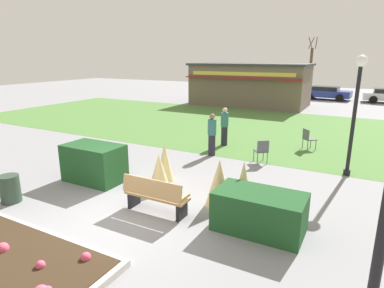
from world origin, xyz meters
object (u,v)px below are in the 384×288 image
(park_bench, at_px, (155,195))
(person_strolling, at_px, (225,126))
(lamppost_mid, at_px, (356,102))
(tree_left_bg, at_px, (310,70))
(cafe_chair_east, at_px, (308,137))
(person_standing, at_px, (212,134))
(trash_bin, at_px, (10,189))
(parked_car_center_slot, at_px, (326,92))
(parked_car_west_slot, at_px, (271,90))
(cafe_chair_west, at_px, (262,150))
(food_kiosk, at_px, (250,84))

(park_bench, xyz_separation_m, person_strolling, (-1.02, 6.85, 0.38))
(lamppost_mid, xyz_separation_m, tree_left_bg, (-5.22, 24.44, 0.05))
(cafe_chair_east, distance_m, person_strolling, 3.56)
(person_strolling, distance_m, person_standing, 1.67)
(lamppost_mid, bearing_deg, cafe_chair_east, 123.34)
(lamppost_mid, distance_m, cafe_chair_east, 3.65)
(trash_bin, distance_m, parked_car_center_slot, 27.93)
(lamppost_mid, relative_size, parked_car_west_slot, 0.91)
(park_bench, distance_m, trash_bin, 4.06)
(park_bench, relative_size, cafe_chair_west, 1.91)
(trash_bin, bearing_deg, parked_car_west_slot, 90.60)
(person_strolling, bearing_deg, park_bench, -24.98)
(parked_car_west_slot, bearing_deg, trash_bin, -89.40)
(lamppost_mid, height_order, parked_car_west_slot, lamppost_mid)
(person_strolling, bearing_deg, parked_car_center_slot, 140.68)
(lamppost_mid, distance_m, food_kiosk, 16.42)
(cafe_chair_east, distance_m, parked_car_west_slot, 19.42)
(lamppost_mid, relative_size, food_kiosk, 0.42)
(person_strolling, height_order, parked_car_west_slot, person_strolling)
(park_bench, distance_m, tree_left_bg, 29.83)
(lamppost_mid, height_order, food_kiosk, lamppost_mid)
(lamppost_mid, relative_size, cafe_chair_west, 4.36)
(cafe_chair_east, relative_size, tree_left_bg, 0.15)
(park_bench, relative_size, person_standing, 1.01)
(park_bench, height_order, trash_bin, park_bench)
(lamppost_mid, bearing_deg, park_bench, -127.50)
(park_bench, bearing_deg, cafe_chair_east, 73.35)
(person_standing, xyz_separation_m, parked_car_west_slot, (-3.26, 21.01, -0.22))
(food_kiosk, height_order, parked_car_center_slot, food_kiosk)
(park_bench, height_order, parked_car_center_slot, parked_car_center_slot)
(person_strolling, bearing_deg, cafe_chair_east, 73.59)
(park_bench, distance_m, person_standing, 5.27)
(lamppost_mid, distance_m, parked_car_center_slot, 21.21)
(lamppost_mid, relative_size, parked_car_center_slot, 0.90)
(person_strolling, relative_size, person_standing, 1.00)
(parked_car_west_slot, distance_m, parked_car_center_slot, 5.08)
(food_kiosk, distance_m, person_strolling, 13.05)
(lamppost_mid, relative_size, person_strolling, 2.29)
(trash_bin, bearing_deg, person_strolling, 71.00)
(cafe_chair_east, xyz_separation_m, person_strolling, (-3.38, -1.04, 0.33))
(food_kiosk, height_order, parked_car_west_slot, food_kiosk)
(park_bench, height_order, cafe_chair_east, park_bench)
(food_kiosk, xyz_separation_m, person_strolling, (3.13, -12.64, -0.81))
(cafe_chair_west, xyz_separation_m, person_standing, (-2.04, 0.04, 0.33))
(cafe_chair_west, bearing_deg, tree_left_bg, 95.44)
(person_standing, height_order, parked_car_center_slot, person_standing)
(park_bench, distance_m, cafe_chair_east, 8.24)
(person_strolling, distance_m, parked_car_center_slot, 19.45)
(person_standing, bearing_deg, food_kiosk, -155.62)
(person_standing, relative_size, parked_car_center_slot, 0.39)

